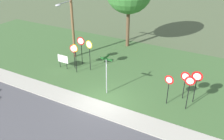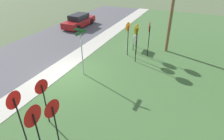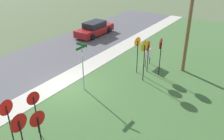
% 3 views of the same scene
% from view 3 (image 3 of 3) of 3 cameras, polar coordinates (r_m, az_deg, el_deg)
% --- Properties ---
extents(ground_plane, '(160.00, 160.00, 0.00)m').
position_cam_3_polar(ground_plane, '(16.11, -10.49, -4.02)').
color(ground_plane, '#4C5B3D').
extents(road_asphalt, '(44.00, 6.40, 0.01)m').
position_cam_3_polar(road_asphalt, '(19.47, -20.82, 0.15)').
color(road_asphalt, '#4C4C51').
rests_on(road_asphalt, ground_plane).
extents(sidewalk_strip, '(44.00, 1.60, 0.06)m').
position_cam_3_polar(sidewalk_strip, '(16.61, -12.51, -3.13)').
color(sidewalk_strip, '#ADAA9E').
rests_on(sidewalk_strip, ground_plane).
extents(grass_median, '(44.00, 12.00, 0.04)m').
position_cam_3_polar(grass_median, '(13.22, 9.15, -11.25)').
color(grass_median, '#3D6033').
rests_on(grass_median, ground_plane).
extents(stop_sign_near_left, '(0.72, 0.11, 2.30)m').
position_cam_3_polar(stop_sign_near_left, '(17.37, 8.36, 4.68)').
color(stop_sign_near_left, black).
rests_on(stop_sign_near_left, grass_median).
extents(stop_sign_near_right, '(0.72, 0.13, 2.82)m').
position_cam_3_polar(stop_sign_near_right, '(15.90, 7.47, 4.18)').
color(stop_sign_near_right, black).
rests_on(stop_sign_near_right, grass_median).
extents(stop_sign_far_left, '(0.74, 0.13, 2.71)m').
position_cam_3_polar(stop_sign_far_left, '(16.79, 11.21, 4.86)').
color(stop_sign_far_left, black).
rests_on(stop_sign_far_left, grass_median).
extents(stop_sign_far_center, '(0.67, 0.13, 2.64)m').
position_cam_3_polar(stop_sign_far_center, '(17.02, 5.93, 5.24)').
color(stop_sign_far_center, black).
rests_on(stop_sign_far_center, grass_median).
extents(yield_sign_near_left, '(0.77, 0.10, 2.48)m').
position_cam_3_polar(yield_sign_near_left, '(10.18, -20.69, -12.49)').
color(yield_sign_near_left, black).
rests_on(yield_sign_near_left, grass_median).
extents(yield_sign_near_right, '(0.69, 0.12, 2.57)m').
position_cam_3_polar(yield_sign_near_right, '(11.02, -23.16, -9.41)').
color(yield_sign_near_right, black).
rests_on(yield_sign_near_right, grass_median).
extents(yield_sign_far_left, '(0.65, 0.14, 2.28)m').
position_cam_3_polar(yield_sign_far_left, '(11.76, -17.69, -7.37)').
color(yield_sign_far_left, black).
rests_on(yield_sign_far_left, grass_median).
extents(yield_sign_far_right, '(0.72, 0.13, 2.20)m').
position_cam_3_polar(yield_sign_far_right, '(10.59, -16.84, -11.72)').
color(yield_sign_far_right, black).
rests_on(yield_sign_far_right, grass_median).
extents(street_name_post, '(0.96, 0.82, 3.07)m').
position_cam_3_polar(street_name_post, '(14.85, -6.84, 1.62)').
color(street_name_post, '#9EA0A8').
rests_on(street_name_post, grass_median).
extents(utility_pole, '(2.10, 2.17, 7.62)m').
position_cam_3_polar(utility_pole, '(17.39, 17.27, 12.41)').
color(utility_pole, brown).
rests_on(utility_pole, grass_median).
extents(notice_board, '(1.10, 0.05, 1.25)m').
position_cam_3_polar(notice_board, '(18.64, 8.35, 3.45)').
color(notice_board, black).
rests_on(notice_board, grass_median).
extents(parked_hatchback_near, '(4.65, 1.94, 1.39)m').
position_cam_3_polar(parked_hatchback_near, '(25.75, -4.07, 9.52)').
color(parked_hatchback_near, maroon).
rests_on(parked_hatchback_near, road_asphalt).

